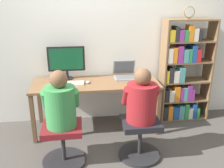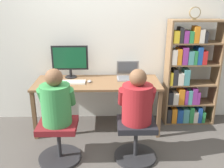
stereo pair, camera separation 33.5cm
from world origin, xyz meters
name	(u,v)px [view 1 (the left image)]	position (x,y,z in m)	size (l,w,h in m)	color
ground_plane	(98,140)	(0.00, 0.00, 0.00)	(14.00, 14.00, 0.00)	#4C4742
wall_back	(93,38)	(0.00, 0.73, 1.30)	(10.00, 0.05, 2.60)	silver
desk	(96,87)	(0.00, 0.33, 0.66)	(1.79, 0.67, 0.73)	brown
desktop_monitor	(66,61)	(-0.40, 0.55, 1.00)	(0.53, 0.17, 0.48)	black
laptop	(125,74)	(0.46, 0.50, 0.79)	(0.33, 0.32, 0.25)	gray
keyboard	(67,84)	(-0.40, 0.29, 0.75)	(0.46, 0.17, 0.03)	silver
computer_mouse_by_keyboard	(88,82)	(-0.11, 0.31, 0.75)	(0.06, 0.10, 0.03)	#99999E
office_chair_left	(63,143)	(-0.44, -0.44, 0.27)	(0.52, 0.52, 0.49)	#262628
office_chair_right	(140,137)	(0.48, -0.43, 0.27)	(0.52, 0.52, 0.49)	#262628
person_at_monitor	(60,103)	(-0.44, -0.43, 0.77)	(0.42, 0.34, 0.66)	#388C47
person_at_laptop	(142,99)	(0.48, -0.43, 0.76)	(0.43, 0.35, 0.64)	maroon
bookshelf	(182,75)	(1.35, 0.50, 0.73)	(0.76, 0.30, 1.58)	brown
desk_clock	(189,12)	(1.34, 0.43, 1.68)	(0.16, 0.03, 0.18)	olive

